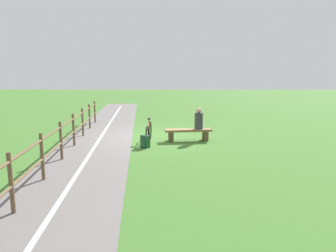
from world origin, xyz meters
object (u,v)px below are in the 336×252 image
Objects in this scene: person_seated at (199,120)px; backpack at (145,141)px; bench at (188,133)px; bicycle at (149,132)px.

backpack is at bearing 23.27° from person_seated.
bicycle reaches higher than bench.
person_seated reaches higher than backpack.
person_seated is (-0.39, -0.05, 0.49)m from bench.
backpack is (1.92, 1.11, -0.59)m from person_seated.
person_seated is at bearing 102.06° from bicycle.
bench is 0.63m from person_seated.
person_seated reaches higher than bench.
person_seated is 1.92× the size of backpack.
person_seated reaches higher than bicycle.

